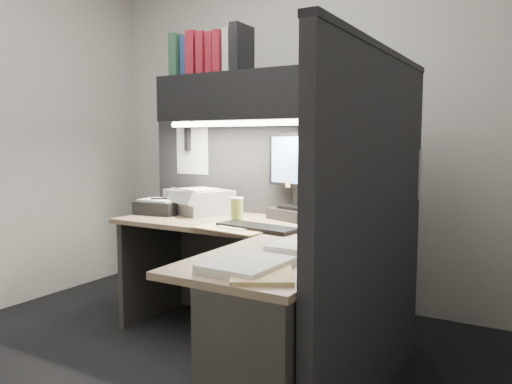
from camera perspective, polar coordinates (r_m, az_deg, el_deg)
floor at (r=2.87m, az=-8.50°, el=-19.44°), size 3.50×3.50×0.00m
wall_back at (r=3.87m, az=5.35°, el=7.74°), size 3.50×0.04×2.70m
partition_back at (r=3.38m, az=1.63°, el=-1.31°), size 1.90×0.06×1.60m
partition_right at (r=2.32m, az=13.41°, el=-4.76°), size 0.06×1.50×1.60m
desk at (r=2.47m, az=-0.79°, el=-12.52°), size 1.70×1.53×0.73m
overhead_shelf at (r=3.16m, az=1.61°, el=10.91°), size 1.55×0.34×0.30m
task_light_tube at (r=3.03m, az=0.32°, el=7.91°), size 1.32×0.04×0.04m
monitor at (r=3.09m, az=4.83°, el=0.68°), size 0.48×0.33×0.54m
keyboard at (r=2.79m, az=0.14°, el=-4.06°), size 0.50×0.23×0.02m
mousepad at (r=2.75m, az=8.55°, el=-4.48°), size 0.30×0.28×0.00m
mouse at (r=2.73m, az=8.82°, el=-4.06°), size 0.10×0.13×0.04m
telephone at (r=2.90m, az=11.47°, el=-3.08°), size 0.30×0.31×0.09m
coffee_cup at (r=3.03m, az=-2.18°, el=-2.14°), size 0.09×0.09×0.14m
printer at (r=3.44m, az=-6.51°, el=-1.06°), size 0.49×0.46×0.16m
notebook_stack at (r=3.45m, az=-10.84°, el=-1.71°), size 0.32×0.27×0.09m
open_folder at (r=2.81m, az=-2.36°, el=-4.15°), size 0.46×0.33×0.01m
paper_stack_a at (r=2.17m, az=5.04°, el=-6.60°), size 0.25×0.21×0.05m
paper_stack_b at (r=1.94m, az=-1.07°, el=-8.34°), size 0.28×0.34×0.03m
manila_stack at (r=1.85m, az=0.69°, el=-9.30°), size 0.33×0.36×0.02m
binder_row at (r=3.42m, az=-5.10°, el=15.39°), size 0.53×0.25×0.31m
pinned_papers at (r=2.85m, az=5.00°, el=2.46°), size 1.76×1.31×0.51m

